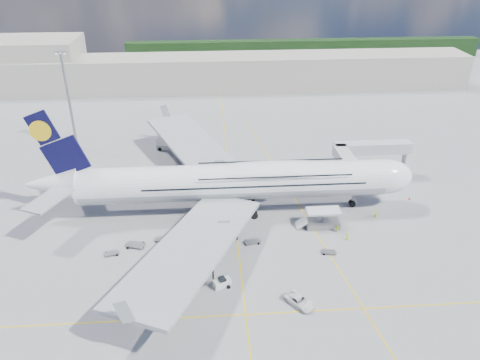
{
  "coord_description": "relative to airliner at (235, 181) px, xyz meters",
  "views": [
    {
      "loc": [
        -4.67,
        -72.64,
        51.39
      ],
      "look_at": [
        1.14,
        8.0,
        8.18
      ],
      "focal_mm": 35.0,
      "sensor_mm": 36.0,
      "label": 1
    }
  ],
  "objects": [
    {
      "name": "airliner",
      "position": [
        0.0,
        0.0,
        0.0
      ],
      "size": [
        77.26,
        79.15,
        23.71
      ],
      "color": "white",
      "rests_on": "ground"
    },
    {
      "name": "ground",
      "position": [
        -0.26,
        -10.0,
        -6.87
      ],
      "size": [
        300.0,
        300.0,
        0.0
      ],
      "primitive_type": "plane",
      "color": "gray",
      "rests_on": "ground"
    },
    {
      "name": "cargo_loader",
      "position": [
        16.56,
        -7.11,
        -5.62
      ],
      "size": [
        8.53,
        3.2,
        3.67
      ],
      "color": "silver",
      "rests_on": "ground"
    },
    {
      "name": "catering_truck_outer",
      "position": [
        -15.8,
        31.64,
        -5.2
      ],
      "size": [
        6.37,
        3.47,
        3.6
      ],
      "rotation": [
        0.0,
        0.0,
        -0.24
      ],
      "color": "gray",
      "rests_on": "ground"
    },
    {
      "name": "crew_wing",
      "position": [
        -4.68,
        -15.89,
        -5.89
      ],
      "size": [
        0.64,
        1.2,
        1.95
      ],
      "primitive_type": "imported",
      "rotation": [
        0.0,
        0.0,
        1.72
      ],
      "color": "#B2E017",
      "rests_on": "ground"
    },
    {
      "name": "taxi_line_diag",
      "position": [
        13.74,
        -0.0,
        -6.86
      ],
      "size": [
        14.16,
        99.06,
        0.01
      ],
      "primitive_type": "cube",
      "rotation": [
        0.0,
        0.0,
        0.14
      ],
      "color": "#E4BB0C",
      "rests_on": "ground"
    },
    {
      "name": "crew_van",
      "position": [
        20.35,
        -12.02,
        -6.08
      ],
      "size": [
        0.9,
        0.89,
        1.57
      ],
      "primitive_type": "imported",
      "rotation": [
        0.0,
        0.0,
        2.38
      ],
      "color": "#D6FF1A",
      "rests_on": "ground"
    },
    {
      "name": "jet_bridge",
      "position": [
        29.55,
        10.94,
        -0.02
      ],
      "size": [
        18.8,
        12.1,
        8.5
      ],
      "color": "#B7B7BC",
      "rests_on": "ground"
    },
    {
      "name": "dolly_row_b",
      "position": [
        -6.57,
        -18.39,
        -6.57
      ],
      "size": [
        2.76,
        1.64,
        0.39
      ],
      "rotation": [
        0.0,
        0.0,
        -0.09
      ],
      "color": "gray",
      "rests_on": "ground"
    },
    {
      "name": "dolly_row_a",
      "position": [
        -19.1,
        -11.31,
        -6.48
      ],
      "size": [
        3.84,
        2.86,
        0.5
      ],
      "rotation": [
        0.0,
        0.0,
        -0.34
      ],
      "color": "gray",
      "rests_on": "ground"
    },
    {
      "name": "cone_wing_left_inner",
      "position": [
        -8.66,
        10.25,
        -6.56
      ],
      "size": [
        0.5,
        0.5,
        0.63
      ],
      "color": "#F1500C",
      "rests_on": "ground"
    },
    {
      "name": "service_van",
      "position": [
        8.18,
        -28.46,
        -6.15
      ],
      "size": [
        5.0,
        5.52,
        1.43
      ],
      "primitive_type": "imported",
      "rotation": [
        0.0,
        0.0,
        0.65
      ],
      "color": "white",
      "rests_on": "ground"
    },
    {
      "name": "crew_nose",
      "position": [
        28.06,
        -5.05,
        -5.89
      ],
      "size": [
        0.83,
        0.68,
        1.95
      ],
      "primitive_type": "imported",
      "rotation": [
        0.0,
        0.0,
        0.34
      ],
      "color": "#B0DA16",
      "rests_on": "ground"
    },
    {
      "name": "taxi_line_main",
      "position": [
        -0.26,
        -10.0,
        -6.86
      ],
      "size": [
        0.25,
        220.0,
        0.01
      ],
      "primitive_type": "cube",
      "color": "#E4BB0C",
      "rests_on": "ground"
    },
    {
      "name": "catering_truck_inner",
      "position": [
        -8.28,
        23.65,
        -4.77
      ],
      "size": [
        7.98,
        4.76,
        4.45
      ],
      "rotation": [
        0.0,
        0.0,
        0.31
      ],
      "color": "gray",
      "rests_on": "ground"
    },
    {
      "name": "hangar",
      "position": [
        -70.26,
        90.0,
        2.13
      ],
      "size": [
        40.0,
        22.0,
        18.0
      ],
      "primitive_type": "cube",
      "color": "#B2AD9E",
      "rests_on": "ground"
    },
    {
      "name": "baggage_tug",
      "position": [
        -3.58,
        -23.44,
        -6.08
      ],
      "size": [
        3.13,
        2.33,
        1.78
      ],
      "rotation": [
        0.0,
        0.0,
        0.4
      ],
      "color": "silver",
      "rests_on": "ground"
    },
    {
      "name": "crew_loader",
      "position": [
        19.03,
        -9.35,
        -6.09
      ],
      "size": [
        0.92,
        0.96,
        1.56
      ],
      "primitive_type": "imported",
      "rotation": [
        0.0,
        0.0,
        -0.96
      ],
      "color": "#C7F71A",
      "rests_on": "ground"
    },
    {
      "name": "cone_tail",
      "position": [
        -39.54,
        3.62,
        -6.59
      ],
      "size": [
        0.45,
        0.45,
        0.58
      ],
      "color": "#F1500C",
      "rests_on": "ground"
    },
    {
      "name": "tree_line",
      "position": [
        39.74,
        130.0,
        -2.87
      ],
      "size": [
        160.0,
        6.0,
        8.0
      ],
      "primitive_type": "cube",
      "color": "#193814",
      "rests_on": "ground"
    },
    {
      "name": "cone_nose",
      "position": [
        37.89,
        1.66,
        -6.56
      ],
      "size": [
        0.5,
        0.5,
        0.64
      ],
      "color": "#F1500C",
      "rests_on": "ground"
    },
    {
      "name": "cone_wing_right_inner",
      "position": [
        -4.1,
        -7.39,
        -6.58
      ],
      "size": [
        0.47,
        0.47,
        0.6
      ],
      "color": "#F1500C",
      "rests_on": "ground"
    },
    {
      "name": "dolly_nose_far",
      "position": [
        15.94,
        -15.85,
        -6.58
      ],
      "size": [
        2.81,
        1.94,
        0.38
      ],
      "rotation": [
        0.0,
        0.0,
        -0.24
      ],
      "color": "gray",
      "rests_on": "ground"
    },
    {
      "name": "cone_wing_right_outer",
      "position": [
        -11.43,
        -22.73,
        -6.6
      ],
      "size": [
        0.44,
        0.44,
        0.56
      ],
      "color": "#F1500C",
      "rests_on": "ground"
    },
    {
      "name": "light_mast",
      "position": [
        -40.26,
        35.0,
        6.34
      ],
      "size": [
        3.0,
        0.7,
        25.5
      ],
      "color": "gray",
      "rests_on": "ground"
    },
    {
      "name": "cone_wing_left_outer",
      "position": [
        -17.35,
        32.75,
        -6.6
      ],
      "size": [
        0.43,
        0.43,
        0.55
      ],
      "color": "#F1500C",
      "rests_on": "ground"
    },
    {
      "name": "dolly_nose_near",
      "position": [
        2.45,
        -11.76,
        -6.54
      ],
      "size": [
        3.18,
        2.31,
        0.42
      ],
      "rotation": [
        0.0,
        0.0,
        0.31
      ],
      "color": "gray",
      "rests_on": "ground"
    },
    {
      "name": "dolly_back",
      "position": [
        -23.06,
        -13.43,
        -6.58
      ],
      "size": [
        2.87,
        2.15,
        0.38
      ],
      "rotation": [
        0.0,
        0.0,
        0.35
      ],
      "color": "gray",
      "rests_on": "ground"
    },
    {
      "name": "taxi_line_cross",
      "position": [
        -0.26,
        -30.0,
        -6.86
      ],
      "size": [
        120.0,
        0.25,
        0.01
      ],
      "primitive_type": "cube",
      "color": "#E4BB0C",
      "rests_on": "ground"
    },
    {
      "name": "terminal",
      "position": [
        -0.26,
        85.0,
        -0.87
      ],
      "size": [
        180.0,
        16.0,
        12.0
      ],
      "primitive_type": "cube",
      "color": "#B2AD9E",
      "rests_on": "ground"
    },
    {
      "name": "crew_tug",
      "position": [
        -7.7,
        -24.76,
        -6.06
      ],
      "size": [
        1.12,
        0.75,
        1.61
      ],
      "primitive_type": "imported",
      "rotation": [
        0.0,
        0.0,
        -0.16
      ],
      "color": "#D8E718",
      "rests_on": "ground"
    },
    {
      "name": "dolly_row_c",
      "position": [
        -14.4,
        -9.71,
        -6.57
      ],
      "size": [
        2.72,
        1.62,
        0.38
      ],
      "rotation": [
        0.0,
        0.0,
        -0.09
      ],
      "color": "gray",
      "rests_on": "ground"
    }
  ]
}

